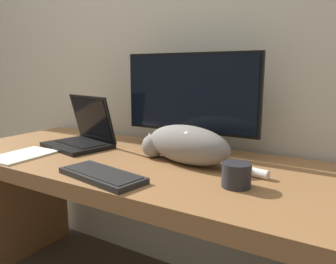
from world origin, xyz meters
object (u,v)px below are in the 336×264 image
(laptop, at_px, (82,136))
(coffee_mug, at_px, (236,175))
(external_keyboard, at_px, (102,175))
(cat, at_px, (185,144))
(monitor, at_px, (189,102))

(laptop, bearing_deg, coffee_mug, 2.15)
(laptop, height_order, external_keyboard, laptop)
(laptop, height_order, coffee_mug, laptop)
(cat, bearing_deg, coffee_mug, -19.41)
(external_keyboard, relative_size, cat, 0.63)
(cat, distance_m, coffee_mug, 0.31)
(laptop, relative_size, external_keyboard, 1.01)
(external_keyboard, bearing_deg, monitor, 89.61)
(monitor, xyz_separation_m, laptop, (-0.49, -0.16, -0.18))
(external_keyboard, height_order, coffee_mug, coffee_mug)
(external_keyboard, bearing_deg, laptop, 152.90)
(external_keyboard, xyz_separation_m, cat, (0.16, 0.31, 0.07))
(monitor, distance_m, external_keyboard, 0.53)
(laptop, bearing_deg, monitor, 30.93)
(monitor, height_order, cat, monitor)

